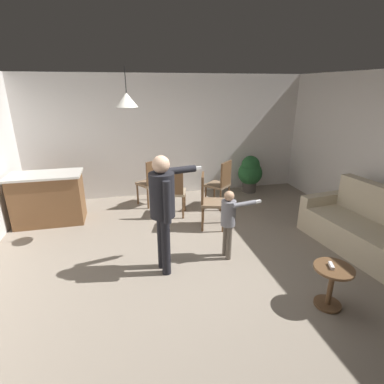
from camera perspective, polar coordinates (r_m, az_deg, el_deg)
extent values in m
plane|color=gray|center=(4.41, 2.58, -13.83)|extent=(7.68, 7.68, 0.00)
cube|color=silver|center=(6.89, -4.56, 10.64)|extent=(6.40, 0.10, 2.70)
cube|color=beige|center=(5.38, 29.34, -7.25)|extent=(1.01, 1.53, 0.45)
cube|color=beige|center=(5.44, 32.49, -1.81)|extent=(0.36, 1.45, 0.55)
cube|color=beige|center=(5.84, 23.68, -3.30)|extent=(0.87, 0.28, 0.63)
cylinder|color=brown|center=(6.16, 25.60, -5.31)|extent=(0.05, 0.05, 0.06)
cylinder|color=brown|center=(5.74, 20.96, -6.45)|extent=(0.05, 0.05, 0.06)
cube|color=brown|center=(6.08, -25.93, -1.33)|extent=(1.20, 0.60, 0.91)
cube|color=beige|center=(5.95, -26.61, 2.95)|extent=(1.26, 0.66, 0.04)
cylinder|color=brown|center=(3.79, 25.73, -13.18)|extent=(0.44, 0.44, 0.03)
cylinder|color=brown|center=(3.93, 25.14, -16.39)|extent=(0.06, 0.06, 0.49)
cylinder|color=brown|center=(4.06, 24.65, -19.04)|extent=(0.31, 0.31, 0.03)
cylinder|color=black|center=(4.17, -5.86, -9.37)|extent=(0.12, 0.12, 0.83)
cylinder|color=black|center=(4.03, -5.06, -10.47)|extent=(0.12, 0.12, 0.83)
cylinder|color=black|center=(3.80, -5.81, -0.60)|extent=(0.33, 0.33, 0.59)
sphere|color=#D8AD8C|center=(3.68, -6.03, 5.32)|extent=(0.22, 0.22, 0.22)
cylinder|color=black|center=(3.99, -3.05, 4.16)|extent=(0.56, 0.20, 0.10)
cube|color=white|center=(4.10, 0.95, 4.64)|extent=(0.13, 0.06, 0.04)
cylinder|color=black|center=(3.65, -4.83, -1.99)|extent=(0.10, 0.10, 0.55)
cylinder|color=#60564C|center=(4.52, 6.44, -9.10)|extent=(0.08, 0.08, 0.54)
cylinder|color=#60564C|center=(4.43, 7.15, -9.73)|extent=(0.08, 0.08, 0.54)
cylinder|color=slate|center=(4.27, 7.04, -4.05)|extent=(0.21, 0.21, 0.38)
sphere|color=tan|center=(4.17, 7.19, -0.75)|extent=(0.15, 0.15, 0.15)
cylinder|color=slate|center=(4.38, 6.23, -3.68)|extent=(0.06, 0.06, 0.36)
cylinder|color=slate|center=(4.20, 10.07, -2.26)|extent=(0.36, 0.12, 0.06)
cube|color=white|center=(4.32, 12.40, -1.83)|extent=(0.13, 0.06, 0.04)
cylinder|color=brown|center=(6.23, -8.50, -1.24)|extent=(0.04, 0.04, 0.45)
cylinder|color=brown|center=(6.44, -5.98, -0.42)|extent=(0.04, 0.04, 0.45)
cylinder|color=brown|center=(6.51, -10.45, -0.44)|extent=(0.04, 0.04, 0.45)
cylinder|color=brown|center=(6.71, -7.97, 0.32)|extent=(0.04, 0.04, 0.45)
cube|color=#7F664C|center=(6.39, -8.33, 1.67)|extent=(0.58, 0.58, 0.05)
cube|color=brown|center=(6.16, -7.37, 3.72)|extent=(0.34, 0.24, 0.50)
cylinder|color=brown|center=(5.55, 2.15, -3.76)|extent=(0.04, 0.04, 0.45)
cylinder|color=brown|center=(5.22, 2.05, -5.34)|extent=(0.04, 0.04, 0.45)
cylinder|color=brown|center=(5.55, 5.88, -3.83)|extent=(0.04, 0.04, 0.45)
cylinder|color=brown|center=(5.22, 6.01, -5.41)|extent=(0.04, 0.04, 0.45)
cube|color=#7F664C|center=(5.28, 4.09, -2.09)|extent=(0.52, 0.52, 0.05)
cube|color=brown|center=(5.19, 2.06, 0.77)|extent=(0.15, 0.37, 0.50)
cylinder|color=brown|center=(5.76, -5.32, -2.93)|extent=(0.04, 0.04, 0.45)
cylinder|color=brown|center=(5.71, -1.74, -3.03)|extent=(0.04, 0.04, 0.45)
cylinder|color=brown|center=(6.09, -4.81, -1.62)|extent=(0.04, 0.04, 0.45)
cylinder|color=brown|center=(6.04, -1.43, -1.71)|extent=(0.04, 0.04, 0.45)
cube|color=tan|center=(5.81, -3.38, -0.02)|extent=(0.52, 0.52, 0.05)
cube|color=brown|center=(5.54, -3.67, 1.99)|extent=(0.37, 0.15, 0.50)
cylinder|color=brown|center=(6.09, 5.50, -1.62)|extent=(0.04, 0.04, 0.45)
cylinder|color=brown|center=(6.39, 7.10, -0.64)|extent=(0.04, 0.04, 0.45)
cylinder|color=brown|center=(6.26, 2.64, -0.93)|extent=(0.04, 0.04, 0.45)
cylinder|color=brown|center=(6.55, 4.33, -0.01)|extent=(0.04, 0.04, 0.45)
cube|color=#7F664C|center=(6.24, 4.96, 1.36)|extent=(0.59, 0.59, 0.05)
cube|color=brown|center=(6.07, 6.59, 3.50)|extent=(0.31, 0.28, 0.50)
cylinder|color=#4C4742|center=(7.34, 10.97, 1.11)|extent=(0.34, 0.34, 0.26)
sphere|color=#235B2D|center=(7.24, 11.14, 3.61)|extent=(0.58, 0.58, 0.58)
sphere|color=#235B2D|center=(7.19, 11.25, 5.16)|extent=(0.43, 0.43, 0.43)
cube|color=white|center=(3.76, 25.30, -12.72)|extent=(0.08, 0.13, 0.04)
cone|color=silver|center=(4.58, -12.48, 16.97)|extent=(0.32, 0.32, 0.20)
cylinder|color=black|center=(4.58, -12.74, 20.34)|extent=(0.01, 0.01, 0.36)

